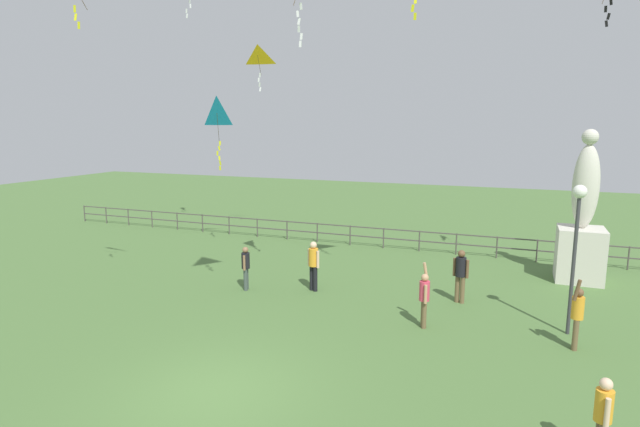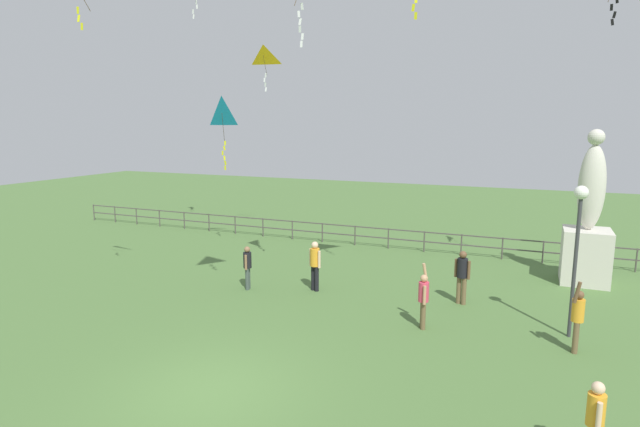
% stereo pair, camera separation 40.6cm
% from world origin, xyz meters
% --- Properties ---
extents(ground_plane, '(80.00, 80.00, 0.00)m').
position_xyz_m(ground_plane, '(0.00, 0.00, 0.00)').
color(ground_plane, '#4C7038').
extents(statue_monument, '(1.59, 1.59, 5.52)m').
position_xyz_m(statue_monument, '(8.05, 11.75, 1.80)').
color(statue_monument, beige).
rests_on(statue_monument, ground_plane).
extents(lamppost, '(0.36, 0.36, 4.13)m').
position_xyz_m(lamppost, '(7.31, 6.23, 3.03)').
color(lamppost, '#38383D').
rests_on(lamppost, ground_plane).
extents(person_0, '(0.51, 0.32, 1.74)m').
position_xyz_m(person_0, '(4.25, 7.72, 1.00)').
color(person_0, brown).
rests_on(person_0, ground_plane).
extents(person_1, '(0.32, 0.49, 1.91)m').
position_xyz_m(person_1, '(7.39, 5.22, 0.96)').
color(person_1, brown).
rests_on(person_1, ground_plane).
extents(person_2, '(0.29, 0.47, 1.56)m').
position_xyz_m(person_2, '(7.36, 0.39, 0.90)').
color(person_2, brown).
rests_on(person_2, ground_plane).
extents(person_3, '(0.29, 0.50, 1.85)m').
position_xyz_m(person_3, '(3.53, 5.25, 0.93)').
color(person_3, brown).
rests_on(person_3, ground_plane).
extents(person_4, '(0.28, 0.45, 1.53)m').
position_xyz_m(person_4, '(-2.81, 6.34, 0.88)').
color(person_4, '#3F4C47').
rests_on(person_4, ground_plane).
extents(person_5, '(0.49, 0.32, 1.74)m').
position_xyz_m(person_5, '(-0.59, 7.12, 1.00)').
color(person_5, black).
rests_on(person_5, ground_plane).
extents(kite_1, '(1.15, 0.87, 2.07)m').
position_xyz_m(kite_1, '(-5.90, 13.33, 8.79)').
color(kite_1, yellow).
extents(kite_3, '(1.16, 1.29, 3.13)m').
position_xyz_m(kite_3, '(-6.49, 10.63, 6.04)').
color(kite_3, '#198CD1').
extents(waterfront_railing, '(36.01, 0.06, 0.95)m').
position_xyz_m(waterfront_railing, '(-0.43, 14.00, 0.63)').
color(waterfront_railing, '#4C4742').
rests_on(waterfront_railing, ground_plane).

